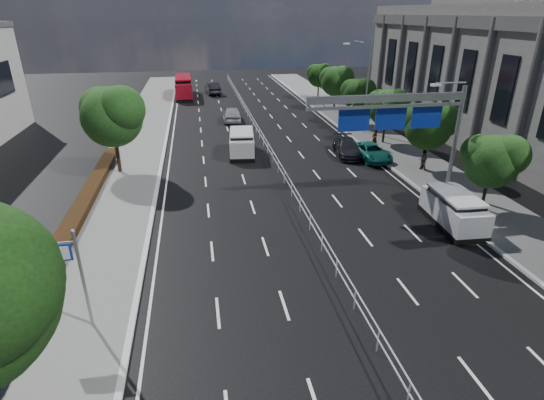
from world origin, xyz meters
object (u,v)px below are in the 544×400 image
object	(u,v)px
toilet_sign	(66,264)
silver_minivan	(454,210)
overhead_gantry	(403,114)
pedestrian_b	(423,160)
near_car_silver	(232,114)
white_minivan	(242,143)
pedestrian_a	(375,138)
red_bus	(184,86)
near_car_dark	(213,88)
parked_car_teal	(371,152)
parked_car_dark	(347,148)

from	to	relation	value
toilet_sign	silver_minivan	distance (m)	20.14
toilet_sign	overhead_gantry	distance (m)	20.52
silver_minivan	pedestrian_b	distance (m)	9.25
toilet_sign	pedestrian_b	distance (m)	26.43
near_car_silver	pedestrian_b	xyz separation A→B (m)	(13.10, -18.97, 0.09)
white_minivan	pedestrian_a	xyz separation A→B (m)	(11.87, -0.64, -0.01)
red_bus	pedestrian_b	world-z (taller)	red_bus
toilet_sign	near_car_silver	xyz separation A→B (m)	(8.97, 33.35, -2.13)
white_minivan	pedestrian_b	xyz separation A→B (m)	(13.35, -6.65, -0.12)
near_car_silver	near_car_dark	distance (m)	18.03
silver_minivan	pedestrian_a	distance (m)	14.87
near_car_silver	pedestrian_b	bearing A→B (deg)	127.45
near_car_silver	parked_car_teal	size ratio (longest dim) A/B	1.02
red_bus	pedestrian_b	xyz separation A→B (m)	(18.62, -35.39, -0.61)
parked_car_dark	pedestrian_a	xyz separation A→B (m)	(2.97, 1.23, 0.32)
white_minivan	silver_minivan	world-z (taller)	white_minivan
white_minivan	near_car_dark	xyz separation A→B (m)	(-1.06, 30.30, -0.18)
near_car_dark	silver_minivan	world-z (taller)	silver_minivan
red_bus	silver_minivan	xyz separation A→B (m)	(15.80, -44.20, -0.55)
near_car_dark	toilet_sign	bearing A→B (deg)	74.93
near_car_silver	near_car_dark	xyz separation A→B (m)	(-1.31, 17.98, 0.03)
overhead_gantry	toilet_sign	bearing A→B (deg)	-150.40
overhead_gantry	near_car_silver	distance (m)	25.34
toilet_sign	near_car_silver	distance (m)	34.60
red_bus	pedestrian_a	xyz separation A→B (m)	(17.14, -29.38, -0.50)
pedestrian_b	toilet_sign	bearing A→B (deg)	72.35
near_car_silver	parked_car_dark	bearing A→B (deg)	124.19
toilet_sign	white_minivan	size ratio (longest dim) A/B	0.87
pedestrian_b	overhead_gantry	bearing A→B (deg)	83.95
near_car_dark	pedestrian_b	distance (m)	39.66
overhead_gantry	pedestrian_a	bearing A→B (deg)	74.35
near_car_silver	near_car_dark	world-z (taller)	near_car_dark
pedestrian_b	parked_car_dark	bearing A→B (deg)	-7.79
near_car_dark	pedestrian_b	size ratio (longest dim) A/B	3.36
silver_minivan	pedestrian_a	size ratio (longest dim) A/B	2.76
pedestrian_b	near_car_dark	bearing A→B (deg)	-29.43
parked_car_teal	parked_car_dark	distance (m)	2.14
white_minivan	red_bus	xyz separation A→B (m)	(-5.27, 28.75, 0.49)
white_minivan	parked_car_teal	size ratio (longest dim) A/B	1.06
near_car_dark	parked_car_teal	xyz separation A→B (m)	(11.59, -33.55, -0.19)
overhead_gantry	parked_car_dark	distance (m)	10.35
overhead_gantry	near_car_silver	bearing A→B (deg)	110.53
pedestrian_a	near_car_dark	bearing A→B (deg)	-93.27
red_bus	parked_car_teal	distance (m)	35.70
near_car_silver	parked_car_dark	xyz separation A→B (m)	(8.66, -14.19, -0.12)
red_bus	toilet_sign	bearing A→B (deg)	-95.04
red_bus	near_car_dark	distance (m)	4.54
silver_minivan	parked_car_teal	xyz separation A→B (m)	(0.00, 12.20, -0.31)
white_minivan	parked_car_teal	distance (m)	11.03
near_car_silver	parked_car_teal	world-z (taller)	near_car_silver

